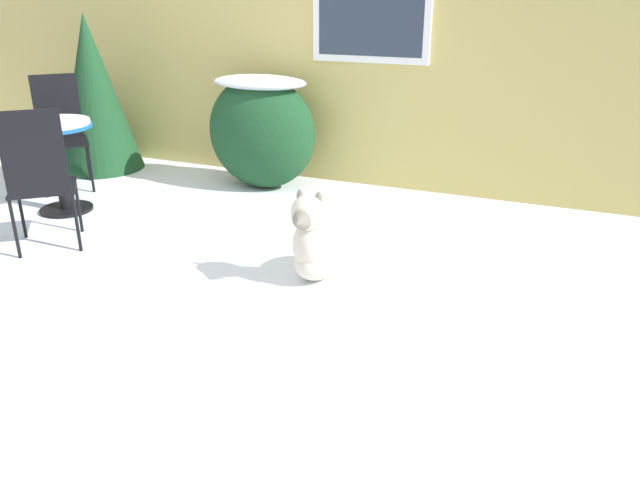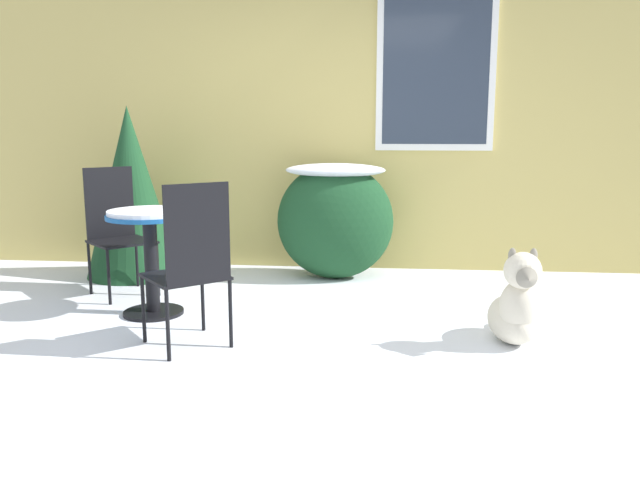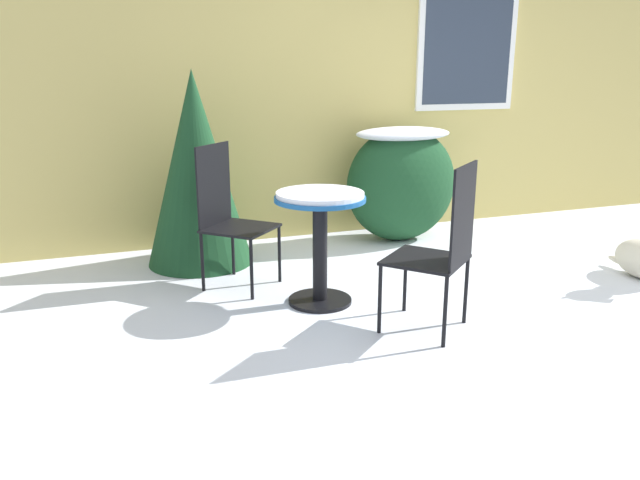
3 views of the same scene
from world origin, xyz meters
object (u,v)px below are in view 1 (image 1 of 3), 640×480
object	(u,v)px
patio_table	(56,146)
dog	(316,246)
patio_chair_far_side	(40,177)
patio_chair_near_table	(61,129)

from	to	relation	value
patio_table	dog	distance (m)	2.56
patio_chair_far_side	dog	size ratio (longest dim) A/B	1.46
dog	patio_chair_near_table	bearing A→B (deg)	161.65
patio_chair_near_table	patio_chair_far_side	distance (m)	1.61
patio_chair_near_table	dog	distance (m)	3.17
patio_chair_near_table	dog	bearing A→B (deg)	-63.71
patio_table	patio_chair_near_table	bearing A→B (deg)	131.39
patio_table	patio_chair_far_side	size ratio (longest dim) A/B	0.75
patio_table	patio_chair_far_side	bearing A→B (deg)	-53.48
patio_chair_far_side	dog	bearing A→B (deg)	147.01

